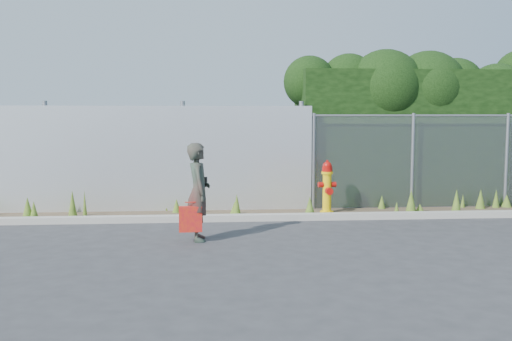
{
  "coord_description": "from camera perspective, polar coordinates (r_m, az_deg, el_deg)",
  "views": [
    {
      "loc": [
        -1.11,
        -8.9,
        2.0
      ],
      "look_at": [
        -0.3,
        1.4,
        1.0
      ],
      "focal_mm": 40.0,
      "sensor_mm": 36.0,
      "label": 1
    }
  ],
  "objects": [
    {
      "name": "chainlink_fence",
      "position": [
        13.08,
        19.7,
        0.96
      ],
      "size": [
        6.5,
        0.07,
        2.05
      ],
      "color": "gray",
      "rests_on": "ground"
    },
    {
      "name": "weed_strip",
      "position": [
        11.47,
        -0.72,
        -3.86
      ],
      "size": [
        16.0,
        1.29,
        0.54
      ],
      "color": "#4D3D2C",
      "rests_on": "ground"
    },
    {
      "name": "fire_hydrant",
      "position": [
        11.66,
        7.12,
        -1.74
      ],
      "size": [
        0.37,
        0.33,
        1.1
      ],
      "rotation": [
        0.0,
        0.0,
        0.11
      ],
      "color": "yellow",
      "rests_on": "ground"
    },
    {
      "name": "curb",
      "position": [
        10.93,
        1.41,
        -4.7
      ],
      "size": [
        16.0,
        0.22,
        0.12
      ],
      "primitive_type": "cube",
      "color": "#A49F94",
      "rests_on": "ground"
    },
    {
      "name": "corrugated_fence",
      "position": [
        12.13,
        -14.63,
        1.11
      ],
      "size": [
        8.5,
        0.21,
        2.3
      ],
      "color": "silver",
      "rests_on": "ground"
    },
    {
      "name": "hedge",
      "position": [
        14.01,
        18.6,
        5.1
      ],
      "size": [
        7.66,
        1.9,
        3.55
      ],
      "color": "black",
      "rests_on": "ground"
    },
    {
      "name": "ground",
      "position": [
        9.19,
        2.57,
        -7.05
      ],
      "size": [
        80.0,
        80.0,
        0.0
      ],
      "primitive_type": "plane",
      "color": "#353537",
      "rests_on": "ground"
    },
    {
      "name": "red_tote_bag",
      "position": [
        9.03,
        -6.57,
        -4.84
      ],
      "size": [
        0.36,
        0.13,
        0.47
      ],
      "rotation": [
        0.0,
        0.0,
        0.06
      ],
      "color": "red"
    },
    {
      "name": "black_shoulder_bag",
      "position": [
        9.28,
        -5.6,
        -1.13
      ],
      "size": [
        0.21,
        0.09,
        0.16
      ],
      "rotation": [
        0.0,
        0.0,
        -0.36
      ],
      "color": "black"
    },
    {
      "name": "woman",
      "position": [
        9.14,
        -5.78,
        -2.14
      ],
      "size": [
        0.43,
        0.61,
        1.57
      ],
      "primitive_type": "imported",
      "rotation": [
        0.0,
        0.0,
        1.68
      ],
      "color": "#0E5C46",
      "rests_on": "ground"
    }
  ]
}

